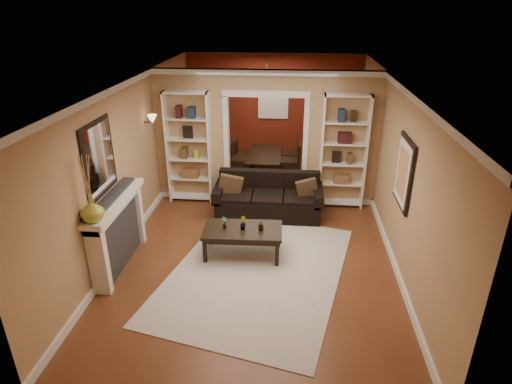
# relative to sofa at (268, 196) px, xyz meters

# --- Properties ---
(floor) EXTENTS (8.00, 8.00, 0.00)m
(floor) POSITION_rel_sofa_xyz_m (-0.11, -0.45, -0.41)
(floor) COLOR brown
(floor) RESTS_ON ground
(ceiling) EXTENTS (8.00, 8.00, 0.00)m
(ceiling) POSITION_rel_sofa_xyz_m (-0.11, -0.45, 2.29)
(ceiling) COLOR white
(ceiling) RESTS_ON ground
(wall_back) EXTENTS (8.00, 0.00, 8.00)m
(wall_back) POSITION_rel_sofa_xyz_m (-0.11, 3.55, 0.94)
(wall_back) COLOR tan
(wall_back) RESTS_ON ground
(wall_front) EXTENTS (8.00, 0.00, 8.00)m
(wall_front) POSITION_rel_sofa_xyz_m (-0.11, -4.45, 0.94)
(wall_front) COLOR tan
(wall_front) RESTS_ON ground
(wall_left) EXTENTS (0.00, 8.00, 8.00)m
(wall_left) POSITION_rel_sofa_xyz_m (-2.36, -0.45, 0.94)
(wall_left) COLOR tan
(wall_left) RESTS_ON ground
(wall_right) EXTENTS (0.00, 8.00, 8.00)m
(wall_right) POSITION_rel_sofa_xyz_m (2.14, -0.45, 0.94)
(wall_right) COLOR tan
(wall_right) RESTS_ON ground
(partition_wall) EXTENTS (4.50, 0.15, 2.70)m
(partition_wall) POSITION_rel_sofa_xyz_m (-0.11, 0.75, 0.94)
(partition_wall) COLOR tan
(partition_wall) RESTS_ON floor
(red_back_panel) EXTENTS (4.44, 0.04, 2.64)m
(red_back_panel) POSITION_rel_sofa_xyz_m (-0.11, 3.52, 0.91)
(red_back_panel) COLOR maroon
(red_back_panel) RESTS_ON floor
(dining_window) EXTENTS (0.78, 0.03, 0.98)m
(dining_window) POSITION_rel_sofa_xyz_m (-0.11, 3.48, 1.14)
(dining_window) COLOR #8CA5CC
(dining_window) RESTS_ON wall_back
(area_rug) EXTENTS (3.25, 4.00, 0.01)m
(area_rug) POSITION_rel_sofa_xyz_m (-0.05, -1.96, -0.40)
(area_rug) COLOR beige
(area_rug) RESTS_ON floor
(sofa) EXTENTS (2.09, 0.90, 0.82)m
(sofa) POSITION_rel_sofa_xyz_m (0.00, 0.00, 0.00)
(sofa) COLOR black
(sofa) RESTS_ON floor
(pillow_left) EXTENTS (0.46, 0.18, 0.44)m
(pillow_left) POSITION_rel_sofa_xyz_m (-0.74, -0.02, 0.21)
(pillow_left) COLOR brown
(pillow_left) RESTS_ON sofa
(pillow_right) EXTENTS (0.41, 0.20, 0.39)m
(pillow_right) POSITION_rel_sofa_xyz_m (0.74, -0.02, 0.19)
(pillow_right) COLOR brown
(pillow_right) RESTS_ON sofa
(coffee_table) EXTENTS (1.31, 0.74, 0.49)m
(coffee_table) POSITION_rel_sofa_xyz_m (-0.32, -1.48, -0.17)
(coffee_table) COLOR black
(coffee_table) RESTS_ON floor
(plant_left) EXTENTS (0.12, 0.13, 0.21)m
(plant_left) POSITION_rel_sofa_xyz_m (-0.62, -1.48, 0.18)
(plant_left) COLOR #336626
(plant_left) RESTS_ON coffee_table
(plant_center) EXTENTS (0.13, 0.14, 0.22)m
(plant_center) POSITION_rel_sofa_xyz_m (-0.32, -1.48, 0.18)
(plant_center) COLOR #336626
(plant_center) RESTS_ON coffee_table
(plant_right) EXTENTS (0.12, 0.12, 0.17)m
(plant_right) POSITION_rel_sofa_xyz_m (-0.02, -1.48, 0.16)
(plant_right) COLOR #336626
(plant_right) RESTS_ON coffee_table
(bookshelf_left) EXTENTS (0.90, 0.30, 2.30)m
(bookshelf_left) POSITION_rel_sofa_xyz_m (-1.66, 0.58, 0.74)
(bookshelf_left) COLOR white
(bookshelf_left) RESTS_ON floor
(bookshelf_right) EXTENTS (0.90, 0.30, 2.30)m
(bookshelf_right) POSITION_rel_sofa_xyz_m (1.44, 0.58, 0.74)
(bookshelf_right) COLOR white
(bookshelf_right) RESTS_ON floor
(fireplace) EXTENTS (0.32, 1.70, 1.16)m
(fireplace) POSITION_rel_sofa_xyz_m (-2.20, -1.95, 0.17)
(fireplace) COLOR white
(fireplace) RESTS_ON floor
(vase) EXTENTS (0.32, 0.32, 0.33)m
(vase) POSITION_rel_sofa_xyz_m (-2.20, -2.65, 0.91)
(vase) COLOR #A4B139
(vase) RESTS_ON fireplace
(mirror) EXTENTS (0.03, 0.95, 1.10)m
(mirror) POSITION_rel_sofa_xyz_m (-2.34, -1.95, 1.39)
(mirror) COLOR silver
(mirror) RESTS_ON wall_left
(wall_sconce) EXTENTS (0.18, 0.18, 0.22)m
(wall_sconce) POSITION_rel_sofa_xyz_m (-2.26, 0.10, 1.42)
(wall_sconce) COLOR #FFE0A5
(wall_sconce) RESTS_ON wall_left
(framed_art) EXTENTS (0.04, 0.85, 1.05)m
(framed_art) POSITION_rel_sofa_xyz_m (2.10, -1.45, 1.14)
(framed_art) COLOR black
(framed_art) RESTS_ON wall_right
(dining_table) EXTENTS (1.46, 0.82, 0.51)m
(dining_table) POSITION_rel_sofa_xyz_m (-0.21, 2.21, -0.15)
(dining_table) COLOR black
(dining_table) RESTS_ON floor
(dining_chair_nw) EXTENTS (0.55, 0.55, 0.91)m
(dining_chair_nw) POSITION_rel_sofa_xyz_m (-0.76, 1.91, 0.05)
(dining_chair_nw) COLOR black
(dining_chair_nw) RESTS_ON floor
(dining_chair_ne) EXTENTS (0.48, 0.48, 0.92)m
(dining_chair_ne) POSITION_rel_sofa_xyz_m (0.34, 1.91, 0.05)
(dining_chair_ne) COLOR black
(dining_chair_ne) RESTS_ON floor
(dining_chair_sw) EXTENTS (0.49, 0.49, 0.77)m
(dining_chair_sw) POSITION_rel_sofa_xyz_m (-0.76, 2.51, -0.03)
(dining_chair_sw) COLOR black
(dining_chair_sw) RESTS_ON floor
(dining_chair_se) EXTENTS (0.50, 0.50, 0.86)m
(dining_chair_se) POSITION_rel_sofa_xyz_m (0.34, 2.51, 0.02)
(dining_chair_se) COLOR black
(dining_chair_se) RESTS_ON floor
(chandelier) EXTENTS (0.50, 0.50, 0.30)m
(chandelier) POSITION_rel_sofa_xyz_m (-0.11, 2.25, 1.61)
(chandelier) COLOR #3A2E1A
(chandelier) RESTS_ON ceiling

